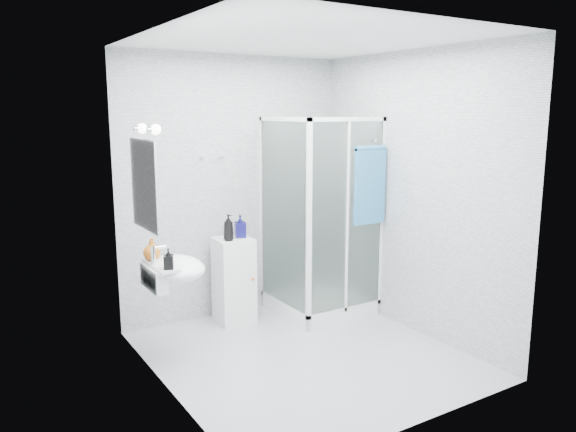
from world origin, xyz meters
TOP-DOWN VIEW (x-y plane):
  - room at (0.00, 0.00)m, footprint 2.40×2.60m
  - shower_enclosure at (0.67, 0.77)m, footprint 0.90×0.95m
  - wall_basin at (-0.99, 0.45)m, footprint 0.46×0.56m
  - mirror at (-1.19, 0.45)m, footprint 0.02×0.60m
  - vanity_lights at (-1.14, 0.45)m, footprint 0.10×0.40m
  - wall_hooks at (-0.25, 1.26)m, footprint 0.23×0.06m
  - storage_cabinet at (-0.15, 1.03)m, footprint 0.37×0.38m
  - hand_towel at (0.98, 0.36)m, footprint 0.35×0.05m
  - shampoo_bottle_a at (-0.23, 0.98)m, footprint 0.13×0.13m
  - shampoo_bottle_b at (-0.07, 1.04)m, footprint 0.13×0.13m
  - soap_dispenser_orange at (-1.11, 0.58)m, footprint 0.19×0.19m
  - soap_dispenser_black at (-1.08, 0.26)m, footprint 0.10×0.10m

SIDE VIEW (x-z plane):
  - storage_cabinet at x=-0.15m, z-range 0.00..0.84m
  - shower_enclosure at x=0.67m, z-range -0.55..1.45m
  - wall_basin at x=-0.99m, z-range 0.62..0.97m
  - soap_dispenser_black at x=-1.08m, z-range 0.86..1.02m
  - shampoo_bottle_b at x=-0.07m, z-range 0.84..1.06m
  - soap_dispenser_orange at x=-1.11m, z-range 0.86..1.04m
  - shampoo_bottle_a at x=-0.23m, z-range 0.84..1.09m
  - room at x=0.00m, z-range 0.00..2.60m
  - hand_towel at x=0.98m, z-range 1.00..1.75m
  - mirror at x=-1.19m, z-range 1.15..1.85m
  - wall_hooks at x=-0.25m, z-range 1.60..1.64m
  - vanity_lights at x=-1.14m, z-range 1.88..1.96m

